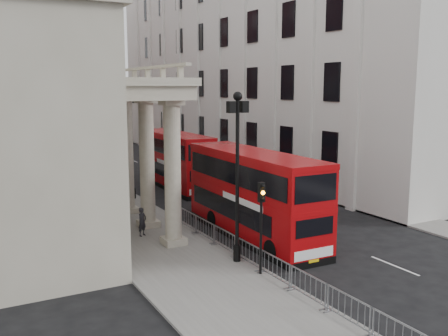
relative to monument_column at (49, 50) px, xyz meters
The scene contains 16 objects.
ground 93.57m from the monument_column, 93.73° to the right, with size 260.00×260.00×0.00m, color black.
sidewalk_west 64.64m from the monument_column, 98.26° to the right, with size 6.00×140.00×0.12m, color slate.
sidewalk_east 64.45m from the monument_column, 83.10° to the right, with size 3.00×140.00×0.12m, color slate.
kerb 64.29m from the monument_column, 95.57° to the right, with size 0.20×140.00×0.14m, color slate.
east_building 60.93m from the monument_column, 80.54° to the right, with size 8.00×55.00×25.00m, color beige.
monument_column is the anchor object (origin of this frame).
lamp_post_south 88.94m from the monument_column, 94.29° to the right, with size 1.05×0.44×8.32m.
lamp_post_mid 73.14m from the monument_column, 95.24° to the right, with size 1.05×0.44×8.32m.
lamp_post_north 57.46m from the monument_column, 96.72° to the right, with size 1.05×0.44×8.32m.
traffic_light 91.17m from the monument_column, 94.13° to the right, with size 0.28×0.33×4.30m.
crowd_barriers 91.29m from the monument_column, 94.05° to the right, with size 0.50×18.75×1.10m.
bus_near 85.70m from the monument_column, 92.40° to the right, with size 3.03×11.63×5.00m.
bus_far 70.40m from the monument_column, 91.48° to the right, with size 2.87×11.02×4.73m.
pedestrian_a 83.60m from the monument_column, 96.49° to the right, with size 0.61×0.40×1.67m, color black.
pedestrian_b 78.80m from the monument_column, 97.93° to the right, with size 0.89×0.69×1.83m, color black.
pedestrian_c 77.26m from the monument_column, 97.40° to the right, with size 0.92×0.60×1.89m, color black.
Camera 1 is at (-12.49, -16.48, 8.67)m, focal length 40.00 mm.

